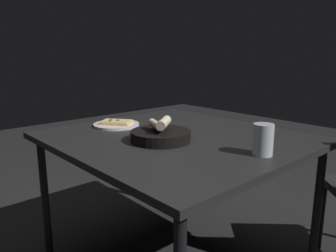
% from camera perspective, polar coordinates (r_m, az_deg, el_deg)
% --- Properties ---
extents(dining_table, '(1.16, 1.07, 0.72)m').
position_cam_1_polar(dining_table, '(1.64, 1.39, -3.51)').
color(dining_table, black).
rests_on(dining_table, ground).
extents(pizza_plate, '(0.25, 0.25, 0.04)m').
position_cam_1_polar(pizza_plate, '(1.86, -8.93, 0.34)').
color(pizza_plate, silver).
rests_on(pizza_plate, dining_table).
extents(bread_basket, '(0.28, 0.28, 0.11)m').
position_cam_1_polar(bread_basket, '(1.52, -1.30, -1.52)').
color(bread_basket, black).
rests_on(bread_basket, dining_table).
extents(beer_glass, '(0.08, 0.08, 0.13)m').
position_cam_1_polar(beer_glass, '(1.36, 16.10, -2.54)').
color(beer_glass, silver).
rests_on(beer_glass, dining_table).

